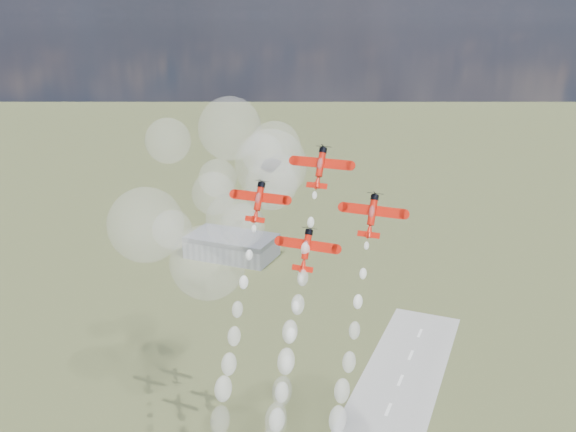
# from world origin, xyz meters

# --- Properties ---
(hangar) EXTENTS (50.00, 28.00, 13.00)m
(hangar) POSITION_xyz_m (-120.00, 180.00, 6.50)
(hangar) COLOR gray
(hangar) RESTS_ON ground
(plane_lead) EXTENTS (13.29, 6.76, 8.77)m
(plane_lead) POSITION_xyz_m (-5.55, 7.05, 103.56)
(plane_lead) COLOR red
(plane_lead) RESTS_ON ground
(plane_left) EXTENTS (13.29, 6.76, 8.77)m
(plane_left) POSITION_xyz_m (-18.69, 2.87, 95.37)
(plane_left) COLOR red
(plane_left) RESTS_ON ground
(plane_right) EXTENTS (13.29, 6.76, 8.77)m
(plane_right) POSITION_xyz_m (7.58, 2.87, 95.37)
(plane_right) COLOR red
(plane_right) RESTS_ON ground
(plane_slot) EXTENTS (13.29, 6.76, 8.77)m
(plane_slot) POSITION_xyz_m (-5.55, -1.32, 87.19)
(plane_slot) COLOR red
(plane_slot) RESTS_ON ground
(smoke_trail_lead) EXTENTS (5.43, 30.53, 56.79)m
(smoke_trail_lead) POSITION_xyz_m (-5.74, -17.42, 55.46)
(smoke_trail_lead) COLOR white
(smoke_trail_lead) RESTS_ON plane_lead
(drifted_smoke_cloud) EXTENTS (53.88, 41.27, 54.12)m
(drifted_smoke_cloud) POSITION_xyz_m (-41.36, 24.10, 87.37)
(drifted_smoke_cloud) COLOR white
(drifted_smoke_cloud) RESTS_ON ground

